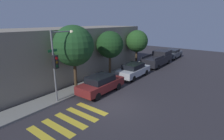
{
  "coord_description": "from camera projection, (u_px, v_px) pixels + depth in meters",
  "views": [
    {
      "loc": [
        -8.83,
        -6.7,
        5.7
      ],
      "look_at": [
        2.8,
        2.1,
        1.6
      ],
      "focal_mm": 28.0,
      "sensor_mm": 36.0,
      "label": 1
    }
  ],
  "objects": [
    {
      "name": "tree_midblock",
      "position": [
        110.0,
        45.0,
        17.67
      ],
      "size": [
        2.74,
        2.74,
        4.77
      ],
      "color": "#4C3823",
      "rests_on": "ground"
    },
    {
      "name": "sedan_far_end",
      "position": [
        173.0,
        54.0,
        27.56
      ],
      "size": [
        4.22,
        1.86,
        1.41
      ],
      "color": "#4C5156",
      "rests_on": "ground"
    },
    {
      "name": "tree_near_corner",
      "position": [
        74.0,
        46.0,
        13.93
      ],
      "size": [
        3.27,
        3.27,
        5.43
      ],
      "color": "#42301E",
      "rests_on": "ground"
    },
    {
      "name": "sidewalk",
      "position": [
        73.0,
        91.0,
        14.56
      ],
      "size": [
        26.0,
        1.76,
        0.14
      ],
      "primitive_type": "cube",
      "color": "slate",
      "rests_on": "ground"
    },
    {
      "name": "sedan_middle",
      "position": [
        133.0,
        70.0,
        18.24
      ],
      "size": [
        4.33,
        1.76,
        1.46
      ],
      "color": "#B7BABF",
      "rests_on": "ground"
    },
    {
      "name": "traffic_light_pole",
      "position": [
        59.0,
        56.0,
        12.03
      ],
      "size": [
        2.22,
        0.56,
        5.14
      ],
      "color": "slate",
      "rests_on": "ground"
    },
    {
      "name": "pickup_truck",
      "position": [
        158.0,
        58.0,
        23.14
      ],
      "size": [
        5.73,
        1.98,
        1.82
      ],
      "color": "black",
      "rests_on": "ground"
    },
    {
      "name": "sedan_near_corner",
      "position": [
        101.0,
        84.0,
        14.22
      ],
      "size": [
        4.26,
        1.75,
        1.48
      ],
      "color": "maroon",
      "rests_on": "ground"
    },
    {
      "name": "building_row",
      "position": [
        41.0,
        56.0,
        16.39
      ],
      "size": [
        26.0,
        6.0,
        5.02
      ],
      "primitive_type": "cube",
      "color": "gray",
      "rests_on": "ground"
    },
    {
      "name": "ground_plane",
      "position": [
        112.0,
        106.0,
        12.21
      ],
      "size": [
        60.0,
        60.0,
        0.0
      ],
      "primitive_type": "plane",
      "color": "#2D2B30"
    },
    {
      "name": "tree_far_end",
      "position": [
        137.0,
        41.0,
        21.99
      ],
      "size": [
        2.74,
        2.74,
        4.63
      ],
      "color": "#42301E",
      "rests_on": "ground"
    },
    {
      "name": "crosswalk",
      "position": [
        70.0,
        121.0,
        10.37
      ],
      "size": [
        4.08,
        2.6,
        0.0
      ],
      "color": "gold",
      "rests_on": "ground"
    }
  ]
}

